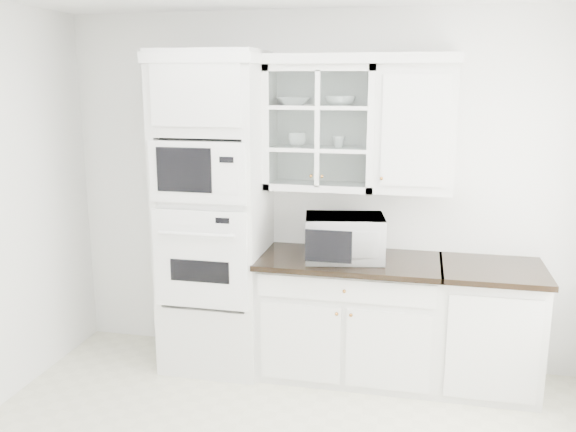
# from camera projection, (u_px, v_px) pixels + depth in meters

# --- Properties ---
(room_shell) EXTENTS (4.00, 3.50, 2.70)m
(room_shell) POSITION_uv_depth(u_px,v_px,m) (282.00, 156.00, 3.36)
(room_shell) COLOR white
(room_shell) RESTS_ON ground
(oven_column) EXTENTS (0.76, 0.68, 2.40)m
(oven_column) POSITION_uv_depth(u_px,v_px,m) (214.00, 214.00, 4.59)
(oven_column) COLOR silver
(oven_column) RESTS_ON ground
(base_cabinet_run) EXTENTS (1.32, 0.67, 0.92)m
(base_cabinet_run) POSITION_uv_depth(u_px,v_px,m) (349.00, 316.00, 4.56)
(base_cabinet_run) COLOR silver
(base_cabinet_run) RESTS_ON ground
(extra_base_cabinet) EXTENTS (0.72, 0.67, 0.92)m
(extra_base_cabinet) POSITION_uv_depth(u_px,v_px,m) (488.00, 327.00, 4.35)
(extra_base_cabinet) COLOR silver
(extra_base_cabinet) RESTS_ON ground
(upper_cabinet_glass) EXTENTS (0.80, 0.33, 0.90)m
(upper_cabinet_glass) POSITION_uv_depth(u_px,v_px,m) (321.00, 128.00, 4.44)
(upper_cabinet_glass) COLOR silver
(upper_cabinet_glass) RESTS_ON room_shell
(upper_cabinet_solid) EXTENTS (0.55, 0.33, 0.90)m
(upper_cabinet_solid) POSITION_uv_depth(u_px,v_px,m) (415.00, 129.00, 4.30)
(upper_cabinet_solid) COLOR silver
(upper_cabinet_solid) RESTS_ON room_shell
(crown_molding) EXTENTS (2.14, 0.38, 0.07)m
(crown_molding) POSITION_uv_depth(u_px,v_px,m) (307.00, 59.00, 4.33)
(crown_molding) COLOR white
(crown_molding) RESTS_ON room_shell
(countertop_microwave) EXTENTS (0.63, 0.55, 0.32)m
(countertop_microwave) POSITION_uv_depth(u_px,v_px,m) (344.00, 237.00, 4.39)
(countertop_microwave) COLOR white
(countertop_microwave) RESTS_ON base_cabinet_run
(bowl_a) EXTENTS (0.30, 0.30, 0.06)m
(bowl_a) POSITION_uv_depth(u_px,v_px,m) (293.00, 101.00, 4.43)
(bowl_a) COLOR white
(bowl_a) RESTS_ON upper_cabinet_glass
(bowl_b) EXTENTS (0.24, 0.24, 0.07)m
(bowl_b) POSITION_uv_depth(u_px,v_px,m) (340.00, 101.00, 4.38)
(bowl_b) COLOR white
(bowl_b) RESTS_ON upper_cabinet_glass
(cup_a) EXTENTS (0.16, 0.16, 0.10)m
(cup_a) POSITION_uv_depth(u_px,v_px,m) (297.00, 139.00, 4.49)
(cup_a) COLOR white
(cup_a) RESTS_ON upper_cabinet_glass
(cup_b) EXTENTS (0.11, 0.11, 0.08)m
(cup_b) POSITION_uv_depth(u_px,v_px,m) (338.00, 142.00, 4.43)
(cup_b) COLOR white
(cup_b) RESTS_ON upper_cabinet_glass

